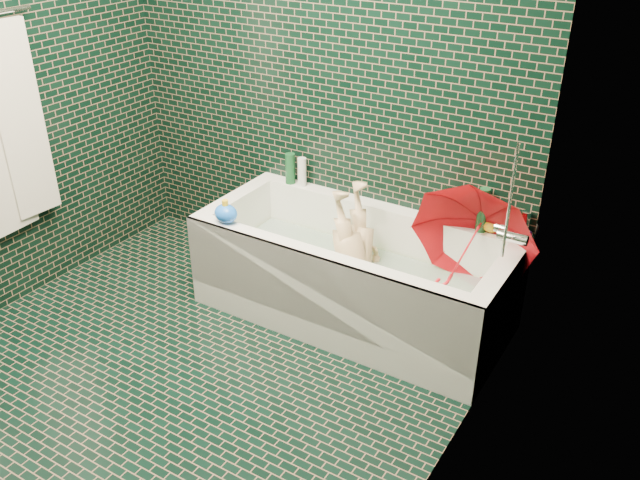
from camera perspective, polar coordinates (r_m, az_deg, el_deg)
The scene contains 19 objects.
floor at distance 3.46m, azimuth -12.52°, elevation -12.09°, with size 2.80×2.80×0.00m, color black.
wall_back at distance 3.87m, azimuth -0.01°, elevation 14.12°, with size 2.80×2.80×0.00m, color black.
wall_right at distance 2.14m, azimuth 10.03°, elevation 1.19°, with size 2.80×2.80×0.00m, color black.
bathtub at distance 3.76m, azimuth 2.70°, elevation -3.67°, with size 1.70×0.75×0.55m.
bath_mat at distance 3.80m, azimuth 2.81°, elevation -4.26°, with size 1.35×0.47×0.01m, color #4ED32A.
water at distance 3.73m, azimuth 2.86°, elevation -2.40°, with size 1.48×0.53×0.00m, color silver.
towel at distance 3.97m, azimuth -25.08°, elevation 8.48°, with size 0.08×0.44×1.12m.
faucet at distance 3.23m, azimuth 15.70°, elevation 0.89°, with size 0.18×0.19×0.55m.
child at distance 3.73m, azimuth 3.17°, elevation -2.23°, with size 0.33×0.22×0.91m, color #D8B587.
umbrella at distance 3.46m, azimuth 12.16°, elevation -0.85°, with size 0.63×0.63×0.56m, color red.
soap_bottle_a at distance 3.61m, azimuth 16.51°, elevation -0.24°, with size 0.10×0.11×0.27m, color white.
soap_bottle_b at distance 3.64m, azimuth 16.68°, elevation -0.00°, with size 0.08×0.09×0.19m, color #4A1F74.
soap_bottle_c at distance 3.68m, azimuth 14.11°, elevation 0.68°, with size 0.14×0.14×0.18m, color #154A25.
bottle_right_tall at distance 3.62m, azimuth 13.54°, elevation 2.47°, with size 0.06×0.06×0.24m, color #154A25.
bottle_right_pump at distance 3.60m, azimuth 16.85°, elevation 1.13°, with size 0.05×0.05×0.16m, color silver.
bottle_left_tall at distance 4.10m, azimuth -2.53°, elevation 6.04°, with size 0.06×0.06×0.19m, color #154A25.
bottle_left_short at distance 4.07m, azimuth -1.53°, elevation 5.75°, with size 0.05×0.05×0.18m, color white.
rubber_duck at distance 3.65m, azimuth 14.30°, elevation 1.25°, with size 0.13×0.10×0.10m.
bath_toy at distance 3.67m, azimuth -7.94°, elevation 2.25°, with size 0.16×0.15×0.13m.
Camera 1 is at (1.96, -1.79, 2.22)m, focal length 38.00 mm.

